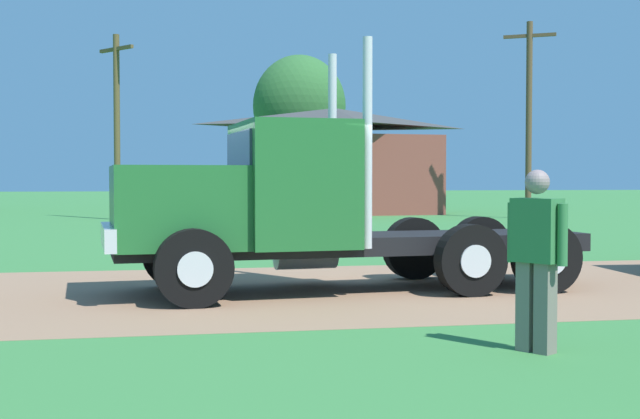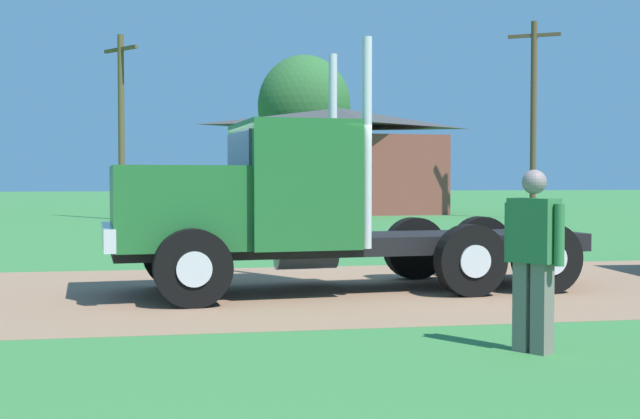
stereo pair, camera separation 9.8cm
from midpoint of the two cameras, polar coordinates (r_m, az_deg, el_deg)
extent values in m
plane|color=#38793B|center=(13.13, -1.92, -5.48)|extent=(200.00, 200.00, 0.00)
cube|color=#956F53|center=(13.13, -1.92, -5.46)|extent=(120.00, 6.81, 0.01)
cube|color=black|center=(13.14, 2.19, -2.31)|extent=(7.44, 2.12, 0.28)
cube|color=#23662D|center=(12.54, -9.79, 0.18)|extent=(2.03, 2.10, 1.19)
cube|color=silver|center=(12.49, -14.26, -1.78)|extent=(0.35, 2.14, 0.32)
cube|color=#23662D|center=(12.82, -2.14, 1.72)|extent=(1.76, 2.36, 1.85)
cube|color=#2D3D4C|center=(12.66, -5.69, 3.38)|extent=(0.20, 1.85, 0.81)
cylinder|color=silver|center=(12.24, 2.97, 4.48)|extent=(0.14, 0.14, 3.04)
cylinder|color=silver|center=(13.92, 0.64, 4.20)|extent=(0.14, 0.14, 3.04)
cylinder|color=silver|center=(13.94, -1.19, -2.95)|extent=(1.04, 0.61, 0.52)
cylinder|color=black|center=(11.50, -8.73, -3.92)|extent=(1.08, 0.39, 1.06)
cylinder|color=silver|center=(11.34, -8.63, -4.01)|extent=(0.48, 0.08, 0.48)
cylinder|color=black|center=(13.70, -9.86, -2.96)|extent=(1.08, 0.39, 1.06)
cylinder|color=silver|center=(13.85, -9.93, -2.90)|extent=(0.48, 0.08, 0.48)
cylinder|color=black|center=(13.24, 14.77, -3.17)|extent=(1.08, 0.39, 1.06)
cylinder|color=silver|center=(13.10, 15.13, -3.23)|extent=(0.48, 0.08, 0.48)
cylinder|color=black|center=(15.18, 10.51, -2.47)|extent=(1.08, 0.39, 1.06)
cylinder|color=silver|center=(15.33, 10.25, -2.42)|extent=(0.48, 0.08, 0.48)
cylinder|color=black|center=(12.65, 9.88, -3.38)|extent=(1.08, 0.39, 1.06)
cylinder|color=silver|center=(12.51, 10.20, -3.44)|extent=(0.48, 0.08, 0.48)
cylinder|color=black|center=(14.67, 6.13, -2.60)|extent=(1.08, 0.39, 1.06)
cylinder|color=silver|center=(14.82, 5.90, -2.55)|extent=(0.48, 0.08, 0.48)
cube|color=#33723F|center=(8.69, 14.05, -1.36)|extent=(0.47, 0.54, 0.64)
sphere|color=gray|center=(8.67, 14.08, 1.81)|extent=(0.24, 0.24, 0.24)
cube|color=slate|center=(8.82, 13.43, -6.32)|extent=(0.24, 0.23, 0.90)
cube|color=slate|center=(8.71, 14.58, -6.44)|extent=(0.24, 0.23, 0.90)
cylinder|color=#33723F|center=(8.85, 12.49, -1.49)|extent=(0.10, 0.10, 0.61)
cylinder|color=#33723F|center=(8.54, 15.67, -1.65)|extent=(0.10, 0.10, 0.61)
cube|color=brown|center=(41.04, 0.90, 2.33)|extent=(9.79, 6.20, 3.76)
pyramid|color=#3D3D3D|center=(41.14, 0.91, 6.21)|extent=(10.28, 6.51, 0.90)
cube|color=black|center=(38.06, 0.08, 1.17)|extent=(1.80, 0.23, 2.20)
cylinder|color=brown|center=(36.41, -13.56, 5.39)|extent=(0.26, 0.26, 7.68)
cube|color=brown|center=(36.74, -13.61, 10.44)|extent=(1.46, 1.83, 0.14)
cylinder|color=brown|center=(37.54, 13.78, 5.84)|extent=(0.26, 0.26, 8.40)
cube|color=brown|center=(37.95, 13.83, 11.27)|extent=(1.95, 1.26, 0.14)
cylinder|color=#513823|center=(49.94, -1.45, 2.30)|extent=(0.44, 0.44, 3.77)
ellipsoid|color=#2E632E|center=(50.11, -1.45, 6.96)|extent=(5.44, 5.44, 5.99)
camera|label=1|loc=(0.05, -90.22, -0.01)|focal=47.63mm
camera|label=2|loc=(0.05, 89.78, 0.01)|focal=47.63mm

